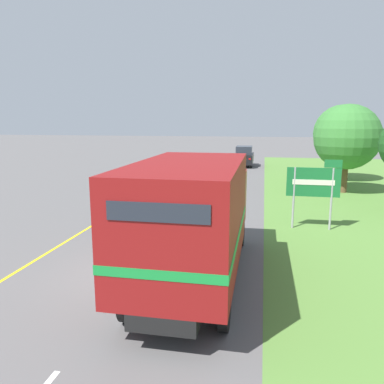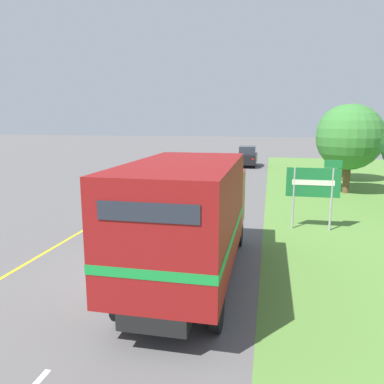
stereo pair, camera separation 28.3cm
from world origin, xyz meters
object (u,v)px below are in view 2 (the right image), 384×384
object	(u,v)px
horse_trailer_truck	(190,215)
roadside_tree_mid	(350,137)
lead_car_white	(181,176)
lead_car_black_ahead	(248,156)
roadside_tree_far	(346,133)
highway_sign	(314,185)

from	to	relation	value
horse_trailer_truck	roadside_tree_mid	world-z (taller)	roadside_tree_mid
lead_car_white	lead_car_black_ahead	world-z (taller)	lead_car_black_ahead
lead_car_white	roadside_tree_far	world-z (taller)	roadside_tree_far
lead_car_white	highway_sign	bearing A→B (deg)	-46.51
highway_sign	horse_trailer_truck	bearing A→B (deg)	-122.56
horse_trailer_truck	roadside_tree_mid	xyz separation A→B (m)	(6.91, 15.14, 1.55)
lead_car_black_ahead	roadside_tree_mid	xyz separation A→B (m)	(7.01, -12.89, 2.50)
horse_trailer_truck	lead_car_white	size ratio (longest dim) A/B	1.69
highway_sign	roadside_tree_far	distance (m)	14.68
horse_trailer_truck	roadside_tree_far	bearing A→B (deg)	69.47
roadside_tree_mid	horse_trailer_truck	bearing A→B (deg)	-114.53
lead_car_black_ahead	roadside_tree_far	size ratio (longest dim) A/B	0.73
highway_sign	roadside_tree_mid	bearing A→B (deg)	71.69
highway_sign	roadside_tree_far	bearing A→B (deg)	75.48
lead_car_white	lead_car_black_ahead	xyz separation A→B (m)	(3.54, 13.86, 0.10)
horse_trailer_truck	highway_sign	bearing A→B (deg)	57.44
lead_car_black_ahead	lead_car_white	bearing A→B (deg)	-104.33
lead_car_black_ahead	roadside_tree_mid	distance (m)	14.89
lead_car_black_ahead	highway_sign	xyz separation A→B (m)	(4.05, -21.85, 0.91)
highway_sign	roadside_tree_far	world-z (taller)	roadside_tree_far
lead_car_black_ahead	roadside_tree_far	bearing A→B (deg)	-45.11
roadside_tree_mid	roadside_tree_far	world-z (taller)	roadside_tree_far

